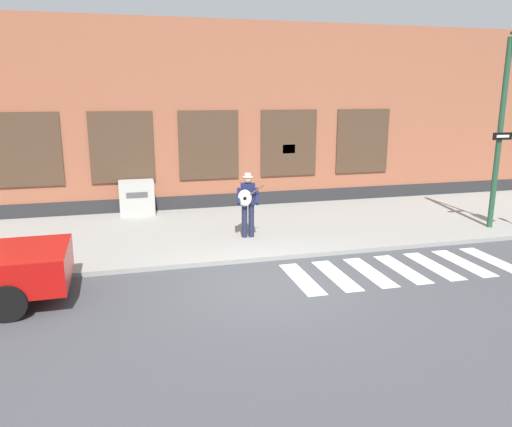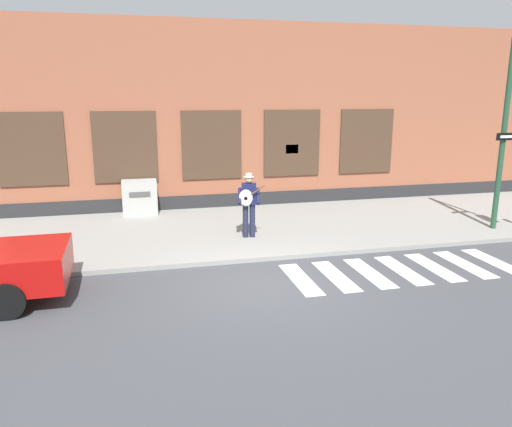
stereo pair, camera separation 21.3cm
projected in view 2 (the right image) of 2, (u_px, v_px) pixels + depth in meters
The scene contains 6 objects.
ground_plane at pixel (266, 285), 10.27m from camera, with size 160.00×160.00×0.00m, color #424449.
sidewalk at pixel (228, 230), 14.25m from camera, with size 28.00×5.55×0.11m.
building_backdrop at pixel (203, 116), 18.04m from camera, with size 28.00×4.06×6.13m.
crosswalk at pixel (402, 270), 11.15m from camera, with size 5.20×1.90×0.01m.
busker at pixel (248, 201), 13.10m from camera, with size 0.72×0.63×1.72m.
utility_box at pixel (140, 197), 15.75m from camera, with size 1.07×0.70×1.09m.
Camera 2 is at (-2.50, -9.32, 3.84)m, focal length 35.00 mm.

